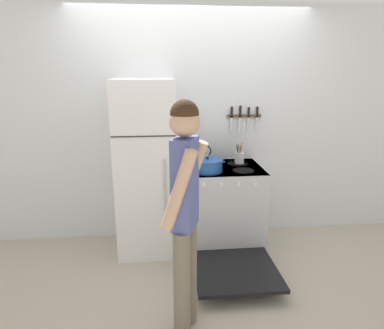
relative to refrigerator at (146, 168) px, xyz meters
The scene contains 9 objects.
ground_plane 1.07m from the refrigerator, 32.21° to the left, with size 14.00×14.00×0.00m, color #B2A893.
wall_back 0.71m from the refrigerator, 34.63° to the left, with size 10.00×0.06×2.55m.
refrigerator is the anchor object (origin of this frame).
stove_range 0.92m from the refrigerator, ahead, with size 0.82×1.39×0.89m.
dutch_oven_pot 0.64m from the refrigerator, 15.04° to the right, with size 0.35×0.31×0.15m.
tea_kettle 0.64m from the refrigerator, ahead, with size 0.22×0.18×0.21m.
utensil_jar 1.01m from the refrigerator, ahead, with size 0.10×0.10×0.23m.
person 1.29m from the refrigerator, 76.50° to the right, with size 0.36×0.41×1.70m.
wall_knife_strip 1.22m from the refrigerator, 15.32° to the left, with size 0.38×0.03×0.33m.
Camera 1 is at (-0.36, -3.71, 1.88)m, focal length 32.00 mm.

